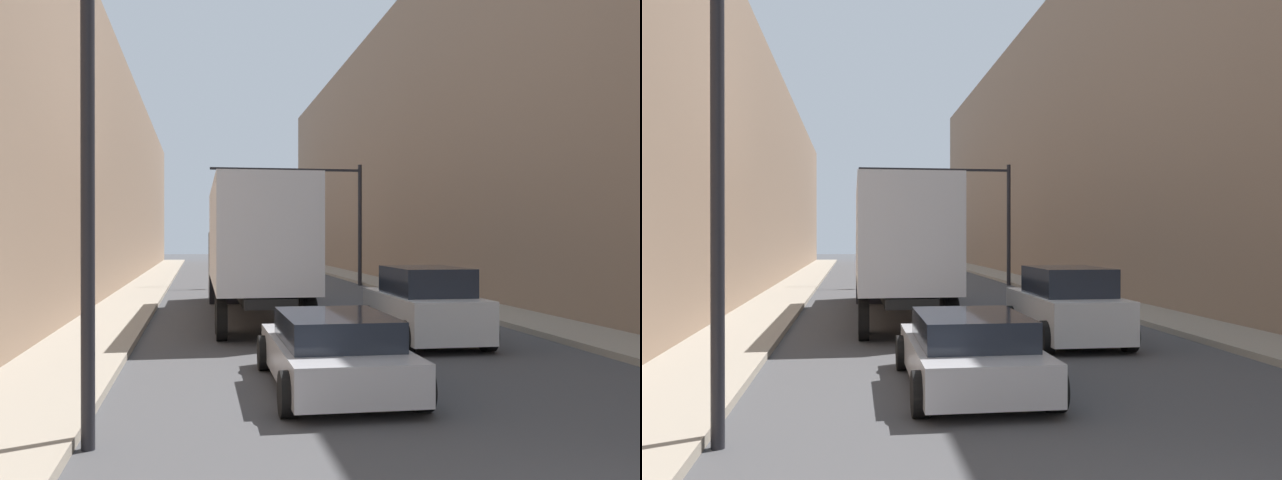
% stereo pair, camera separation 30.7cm
% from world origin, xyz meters
% --- Properties ---
extents(sidewalk_right, '(2.05, 80.00, 0.15)m').
position_xyz_m(sidewalk_right, '(5.84, 30.00, 0.07)').
color(sidewalk_right, gray).
rests_on(sidewalk_right, ground).
extents(sidewalk_left, '(2.05, 80.00, 0.15)m').
position_xyz_m(sidewalk_left, '(-5.84, 30.00, 0.07)').
color(sidewalk_left, gray).
rests_on(sidewalk_left, ground).
extents(building_right, '(6.00, 80.00, 14.89)m').
position_xyz_m(building_right, '(9.86, 30.00, 7.45)').
color(building_right, '#846B56').
rests_on(building_right, ground).
extents(building_left, '(6.00, 80.00, 10.97)m').
position_xyz_m(building_left, '(-9.86, 30.00, 5.49)').
color(building_left, '#846B56').
rests_on(building_left, ground).
extents(semi_truck, '(2.42, 13.13, 3.96)m').
position_xyz_m(semi_truck, '(-1.81, 18.36, 2.22)').
color(semi_truck, silver).
rests_on(semi_truck, ground).
extents(sedan_car, '(2.14, 4.80, 1.23)m').
position_xyz_m(sedan_car, '(-1.26, 7.50, 0.60)').
color(sedan_car, '#B7B7BC').
rests_on(sedan_car, ground).
extents(suv_car, '(2.07, 4.58, 1.75)m').
position_xyz_m(suv_car, '(1.80, 12.24, 0.83)').
color(suv_car, silver).
rests_on(suv_car, ground).
extents(traffic_signal_gantry, '(7.63, 0.35, 6.12)m').
position_xyz_m(traffic_signal_gantry, '(2.76, 31.43, 4.31)').
color(traffic_signal_gantry, black).
rests_on(traffic_signal_gantry, ground).
extents(street_lamp, '(0.44, 0.44, 6.76)m').
position_xyz_m(street_lamp, '(-4.66, 4.69, 4.34)').
color(street_lamp, black).
rests_on(street_lamp, ground).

